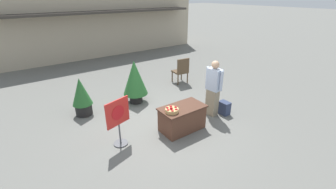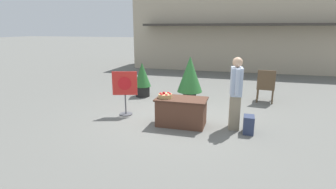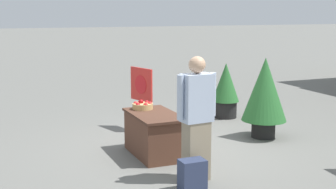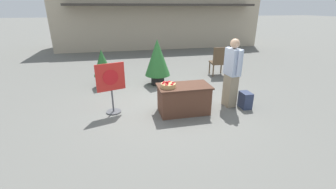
{
  "view_description": "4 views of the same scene",
  "coord_description": "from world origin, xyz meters",
  "views": [
    {
      "loc": [
        -3.18,
        -4.67,
        3.53
      ],
      "look_at": [
        0.08,
        -0.1,
        0.97
      ],
      "focal_mm": 24.0,
      "sensor_mm": 36.0,
      "label": 1
    },
    {
      "loc": [
        1.64,
        -6.65,
        2.4
      ],
      "look_at": [
        -0.18,
        -0.16,
        0.68
      ],
      "focal_mm": 28.0,
      "sensor_mm": 36.0,
      "label": 2
    },
    {
      "loc": [
        7.21,
        -3.17,
        2.35
      ],
      "look_at": [
        0.13,
        -0.22,
        0.97
      ],
      "focal_mm": 50.0,
      "sensor_mm": 36.0,
      "label": 3
    },
    {
      "loc": [
        -1.23,
        -5.37,
        2.44
      ],
      "look_at": [
        -0.12,
        -0.51,
        0.5
      ],
      "focal_mm": 24.0,
      "sensor_mm": 36.0,
      "label": 4
    }
  ],
  "objects": [
    {
      "name": "backpack",
      "position": [
        1.9,
        -0.61,
        0.21
      ],
      "size": [
        0.24,
        0.34,
        0.42
      ],
      "color": "#2D3856",
      "rests_on": "ground_plane"
    },
    {
      "name": "ground_plane",
      "position": [
        0.0,
        0.0,
        0.0
      ],
      "size": [
        120.0,
        120.0,
        0.0
      ],
      "primitive_type": "plane",
      "color": "slate"
    },
    {
      "name": "storefront_building",
      "position": [
        1.58,
        10.07,
        2.07
      ],
      "size": [
        12.55,
        4.5,
        4.14
      ],
      "color": "#B7A88E",
      "rests_on": "ground_plane"
    },
    {
      "name": "patio_chair",
      "position": [
        2.46,
        2.27,
        0.6
      ],
      "size": [
        0.6,
        0.6,
        1.09
      ],
      "rotation": [
        0.0,
        0.0,
        1.47
      ],
      "color": "brown",
      "rests_on": "ground_plane"
    },
    {
      "name": "potted_plant_near_left",
      "position": [
        0.04,
        1.76,
        0.86
      ],
      "size": [
        0.83,
        0.83,
        1.51
      ],
      "color": "black",
      "rests_on": "ground_plane"
    },
    {
      "name": "apple_basket",
      "position": [
        -0.14,
        -0.58,
        0.76
      ],
      "size": [
        0.35,
        0.35,
        0.16
      ],
      "color": "tan",
      "rests_on": "display_table"
    },
    {
      "name": "display_table",
      "position": [
        0.27,
        -0.51,
        0.35
      ],
      "size": [
        1.26,
        0.71,
        0.7
      ],
      "color": "brown",
      "rests_on": "ground_plane"
    },
    {
      "name": "potted_plant_near_right",
      "position": [
        -1.71,
        1.93,
        0.65
      ],
      "size": [
        0.6,
        0.6,
        1.22
      ],
      "color": "black",
      "rests_on": "ground_plane"
    },
    {
      "name": "person_visitor",
      "position": [
        1.56,
        -0.39,
        0.89
      ],
      "size": [
        0.3,
        0.61,
        1.75
      ],
      "rotation": [
        0.0,
        0.0,
        -3.04
      ],
      "color": "gray",
      "rests_on": "ground_plane"
    },
    {
      "name": "poster_board",
      "position": [
        -1.43,
        -0.14,
        0.7
      ],
      "size": [
        0.67,
        0.36,
        1.24
      ],
      "rotation": [
        0.0,
        0.0,
        -1.28
      ],
      "color": "#4C4C51",
      "rests_on": "ground_plane"
    }
  ]
}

